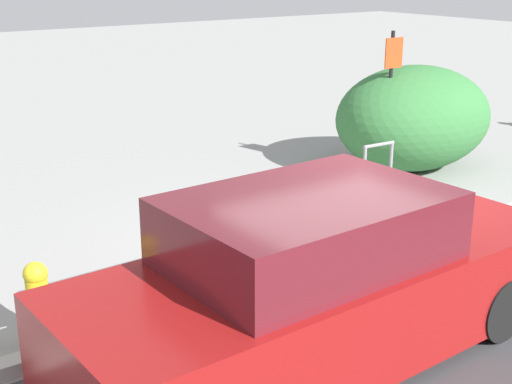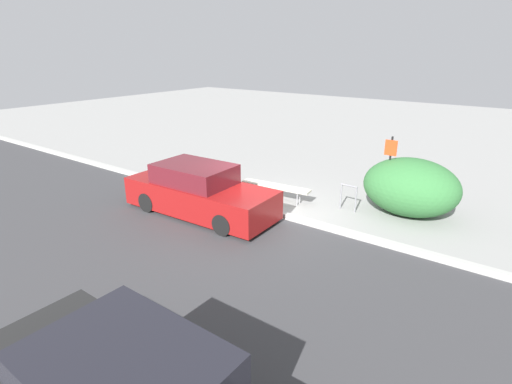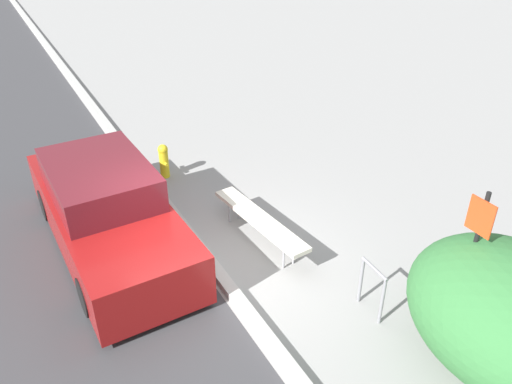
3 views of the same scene
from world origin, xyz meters
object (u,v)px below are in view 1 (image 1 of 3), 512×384
object	(u,v)px
sign_post	(390,91)
fire_hydrant	(38,299)
bike_rack	(378,165)
bench	(273,208)
parked_car_near	(320,285)

from	to	relation	value
sign_post	fire_hydrant	distance (m)	6.67
bike_rack	sign_post	bearing A→B (deg)	38.22
bench	fire_hydrant	world-z (taller)	fire_hydrant
sign_post	fire_hydrant	world-z (taller)	sign_post
sign_post	parked_car_near	xyz separation A→B (m)	(-4.42, -3.58, -0.70)
bike_rack	sign_post	xyz separation A→B (m)	(0.90, 0.71, 0.88)
bench	sign_post	xyz separation A→B (m)	(3.21, 1.27, 0.92)
sign_post	fire_hydrant	bearing A→B (deg)	-163.31
bench	fire_hydrant	bearing A→B (deg)	-174.28
sign_post	bench	bearing A→B (deg)	-158.48
sign_post	fire_hydrant	xyz separation A→B (m)	(-6.32, -1.89, -0.98)
bench	bike_rack	bearing A→B (deg)	7.78
bench	fire_hydrant	distance (m)	3.18
sign_post	bike_rack	bearing A→B (deg)	-141.78
bike_rack	fire_hydrant	distance (m)	5.55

